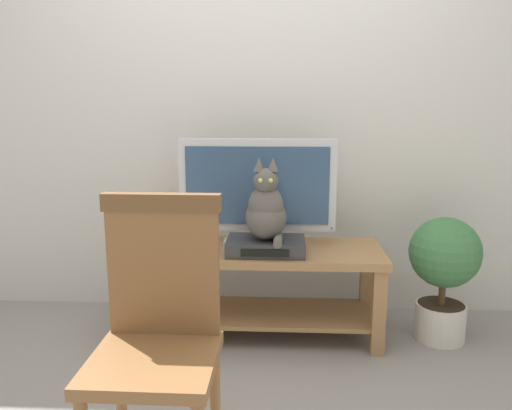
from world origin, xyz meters
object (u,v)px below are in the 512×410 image
(media_box, at_px, (266,246))
(cat, at_px, (266,210))
(tv_stand, at_px, (256,275))
(book_stack, at_px, (167,236))
(potted_plant, at_px, (444,268))
(tv, at_px, (257,190))
(wooden_chair, at_px, (158,325))

(media_box, bearing_deg, cat, -85.55)
(tv_stand, height_order, book_stack, book_stack)
(book_stack, xyz_separation_m, potted_plant, (1.52, -0.05, -0.15))
(tv, relative_size, potted_plant, 1.26)
(tv_stand, xyz_separation_m, wooden_chair, (-0.26, -1.16, 0.22))
(tv_stand, distance_m, wooden_chair, 1.21)
(cat, distance_m, potted_plant, 1.02)
(cat, bearing_deg, wooden_chair, -106.96)
(wooden_chair, distance_m, book_stack, 1.22)
(tv, relative_size, book_stack, 3.49)
(media_box, distance_m, cat, 0.20)
(cat, distance_m, wooden_chair, 1.11)
(cat, bearing_deg, tv_stand, 117.98)
(tv, xyz_separation_m, cat, (0.06, -0.19, -0.07))
(potted_plant, bearing_deg, cat, -174.43)
(media_box, height_order, cat, cat)
(wooden_chair, bearing_deg, book_stack, 101.36)
(cat, relative_size, book_stack, 1.75)
(book_stack, distance_m, potted_plant, 1.53)
(cat, relative_size, wooden_chair, 0.44)
(tv_stand, bearing_deg, tv, 89.98)
(media_box, height_order, potted_plant, potted_plant)
(tv_stand, height_order, potted_plant, potted_plant)
(cat, xyz_separation_m, wooden_chair, (-0.32, -1.05, -0.17))
(tv_stand, relative_size, media_box, 3.35)
(media_box, bearing_deg, wooden_chair, -106.68)
(tv_stand, distance_m, cat, 0.41)
(tv, height_order, wooden_chair, tv)
(media_box, xyz_separation_m, wooden_chair, (-0.32, -1.07, 0.03))
(tv, relative_size, cat, 1.99)
(wooden_chair, xyz_separation_m, book_stack, (-0.24, 1.20, -0.02))
(media_box, bearing_deg, tv, 106.93)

